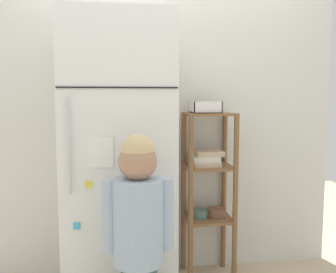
{
  "coord_description": "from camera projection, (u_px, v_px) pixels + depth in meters",
  "views": [
    {
      "loc": [
        -0.28,
        -2.37,
        1.3
      ],
      "look_at": [
        0.04,
        0.02,
        1.05
      ],
      "focal_mm": 40.19,
      "sensor_mm": 36.0,
      "label": 1
    }
  ],
  "objects": [
    {
      "name": "kitchen_wall_back",
      "position": [
        156.0,
        118.0,
        2.76
      ],
      "size": [
        2.69,
        0.03,
        2.3
      ],
      "primitive_type": "cube",
      "color": "silver",
      "rests_on": "ground"
    },
    {
      "name": "refrigerator",
      "position": [
        119.0,
        160.0,
        2.4
      ],
      "size": [
        0.67,
        0.69,
        1.8
      ],
      "color": "white",
      "rests_on": "ground"
    },
    {
      "name": "child_standing",
      "position": [
        138.0,
        220.0,
        1.91
      ],
      "size": [
        0.36,
        0.27,
        1.12
      ],
      "color": "#3E585E",
      "rests_on": "ground"
    },
    {
      "name": "pantry_shelf_unit",
      "position": [
        208.0,
        181.0,
        2.67
      ],
      "size": [
        0.35,
        0.31,
        1.19
      ],
      "color": "brown",
      "rests_on": "ground"
    },
    {
      "name": "fruit_bin",
      "position": [
        205.0,
        108.0,
        2.62
      ],
      "size": [
        0.19,
        0.2,
        0.08
      ],
      "color": "white",
      "rests_on": "pantry_shelf_unit"
    }
  ]
}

